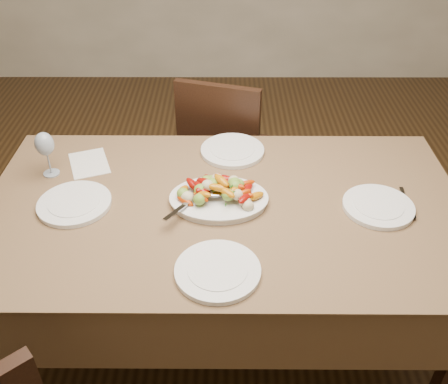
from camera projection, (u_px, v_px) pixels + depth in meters
name	position (u px, v px, depth m)	size (l,w,h in m)	color
floor	(226.00, 348.00, 2.27)	(6.00, 6.00, 0.00)	#372410
dining_table	(224.00, 275.00, 2.12)	(1.84, 1.04, 0.76)	brown
chair_far	(228.00, 151.00, 2.73)	(0.42, 0.42, 0.95)	black
serving_platter	(219.00, 200.00, 1.90)	(0.36, 0.27, 0.02)	white
roasted_vegetables	(219.00, 188.00, 1.86)	(0.30, 0.20, 0.09)	maroon
serving_spoon	(201.00, 199.00, 1.84)	(0.28, 0.06, 0.03)	#9EA0A8
plate_left	(75.00, 204.00, 1.88)	(0.28, 0.28, 0.02)	white
plate_right	(378.00, 207.00, 1.87)	(0.27, 0.27, 0.02)	white
plate_far	(232.00, 151.00, 2.19)	(0.28, 0.28, 0.02)	white
plate_near	(218.00, 271.00, 1.60)	(0.28, 0.28, 0.02)	white
wine_glass	(47.00, 153.00, 2.00)	(0.08, 0.08, 0.20)	#8C99A5
menu_card	(89.00, 163.00, 2.12)	(0.15, 0.21, 0.00)	silver
table_knife	(408.00, 205.00, 1.89)	(0.02, 0.20, 0.01)	#9EA0A8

